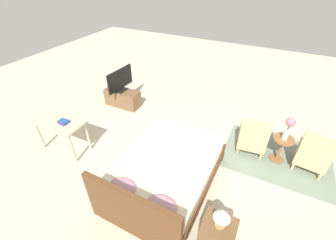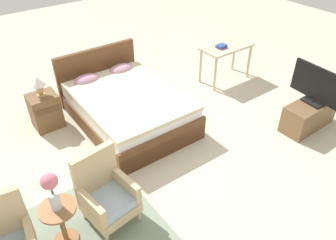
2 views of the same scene
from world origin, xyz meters
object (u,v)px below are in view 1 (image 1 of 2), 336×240
at_px(armchair_by_window_right, 252,137).
at_px(tv_stand, 123,98).
at_px(bed, 165,174).
at_px(armchair_by_window_left, 313,155).
at_px(table_lamp, 222,216).
at_px(flower_vase, 289,127).
at_px(vanity_desk, 60,125).
at_px(nightstand, 217,237).
at_px(book_stack, 64,122).
at_px(tv_flatscreen, 120,80).
at_px(side_table, 281,147).

relative_size(armchair_by_window_right, tv_stand, 0.96).
relative_size(bed, armchair_by_window_left, 2.37).
bearing_deg(table_lamp, bed, -30.24).
bearing_deg(tv_stand, armchair_by_window_left, 175.91).
height_order(armchair_by_window_right, flower_vase, flower_vase).
relative_size(bed, table_lamp, 6.61).
xyz_separation_m(table_lamp, vanity_desk, (3.48, -0.58, -0.18)).
xyz_separation_m(nightstand, vanity_desk, (3.48, -0.58, 0.33)).
distance_m(armchair_by_window_left, armchair_by_window_right, 1.10).
height_order(bed, book_stack, bed).
relative_size(bed, vanity_desk, 2.10).
bearing_deg(flower_vase, bed, 42.34).
xyz_separation_m(nightstand, table_lamp, (0.00, 0.00, 0.51)).
height_order(table_lamp, tv_stand, table_lamp).
bearing_deg(nightstand, armchair_by_window_right, -91.82).
bearing_deg(tv_flatscreen, side_table, 175.45).
distance_m(side_table, tv_stand, 4.06).
bearing_deg(nightstand, flower_vase, -105.46).
bearing_deg(armchair_by_window_right, flower_vase, -179.35).
relative_size(nightstand, book_stack, 2.86).
relative_size(side_table, nightstand, 0.95).
distance_m(armchair_by_window_left, side_table, 0.55).
bearing_deg(bed, tv_flatscreen, -39.72).
bearing_deg(armchair_by_window_right, book_stack, 26.09).
distance_m(armchair_by_window_left, tv_stand, 4.61).
height_order(armchair_by_window_right, book_stack, armchair_by_window_right).
bearing_deg(tv_stand, vanity_desk, 88.50).
height_order(nightstand, book_stack, book_stack).
height_order(tv_stand, vanity_desk, vanity_desk).
height_order(bed, side_table, bed).
relative_size(flower_vase, book_stack, 2.33).
xyz_separation_m(flower_vase, book_stack, (3.94, 1.67, -0.09)).
height_order(flower_vase, book_stack, flower_vase).
bearing_deg(tv_flatscreen, vanity_desk, 88.56).
distance_m(flower_vase, vanity_desk, 4.43).
distance_m(flower_vase, tv_flatscreen, 4.06).
bearing_deg(tv_stand, table_lamp, 143.13).
bearing_deg(armchair_by_window_right, table_lamp, 88.18).
height_order(tv_flatscreen, vanity_desk, tv_flatscreen).
height_order(side_table, book_stack, book_stack).
relative_size(table_lamp, book_stack, 1.61).
bearing_deg(tv_stand, tv_flatscreen, -3.81).
distance_m(armchair_by_window_right, nightstand, 2.24).
bearing_deg(bed, nightstand, 149.78).
xyz_separation_m(side_table, tv_stand, (4.05, -0.32, -0.12)).
distance_m(bed, tv_stand, 2.99).
bearing_deg(vanity_desk, flower_vase, -157.87).
bearing_deg(table_lamp, flower_vase, -105.46).
bearing_deg(book_stack, side_table, -157.07).
xyz_separation_m(armchair_by_window_right, tv_flatscreen, (3.50, -0.33, 0.39)).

